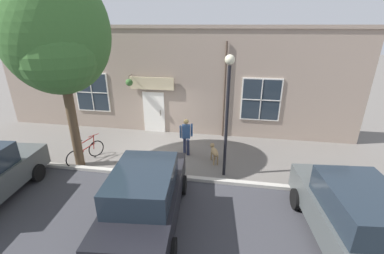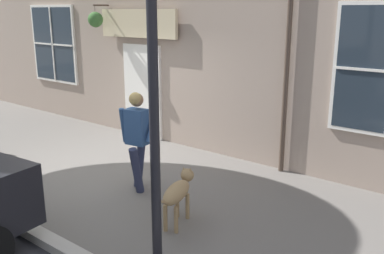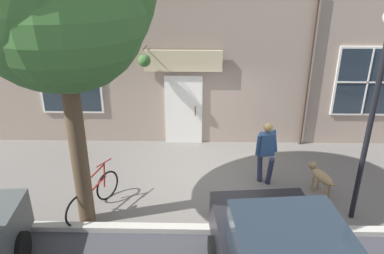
{
  "view_description": "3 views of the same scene",
  "coord_description": "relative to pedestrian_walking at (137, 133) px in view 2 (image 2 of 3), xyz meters",
  "views": [
    {
      "loc": [
        9.76,
        3.21,
        5.2
      ],
      "look_at": [
        -1.03,
        1.39,
        0.83
      ],
      "focal_mm": 24.0,
      "sensor_mm": 36.0,
      "label": 1
    },
    {
      "loc": [
        4.61,
        6.02,
        2.82
      ],
      "look_at": [
        -0.82,
        1.72,
        0.93
      ],
      "focal_mm": 40.0,
      "sensor_mm": 36.0,
      "label": 2
    },
    {
      "loc": [
        8.16,
        -0.29,
        5.04
      ],
      "look_at": [
        -0.52,
        -0.49,
        1.23
      ],
      "focal_mm": 35.0,
      "sensor_mm": 36.0,
      "label": 3
    }
  ],
  "objects": [
    {
      "name": "ground_plane",
      "position": [
        -0.07,
        -1.33,
        -0.96
      ],
      "size": [
        90.0,
        90.0,
        0.0
      ],
      "primitive_type": "plane",
      "color": "#66605B"
    },
    {
      "name": "storefront_facade",
      "position": [
        -2.42,
        -1.33,
        1.64
      ],
      "size": [
        0.95,
        18.0,
        5.21
      ],
      "color": "gray",
      "rests_on": "ground_plane"
    },
    {
      "name": "pedestrian_walking",
      "position": [
        0.0,
        0.0,
        0.0
      ],
      "size": [
        0.59,
        0.55,
        1.61
      ],
      "color": "#282D47",
      "rests_on": "ground_plane"
    },
    {
      "name": "dog_on_leash",
      "position": [
        0.46,
        1.23,
        -0.49
      ],
      "size": [
        1.08,
        0.47,
        0.69
      ],
      "color": "#997A51",
      "rests_on": "ground_plane"
    },
    {
      "name": "street_lamp",
      "position": [
        1.37,
        1.68,
        1.93
      ],
      "size": [
        0.32,
        0.32,
        4.34
      ],
      "color": "black",
      "rests_on": "ground_plane"
    }
  ]
}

